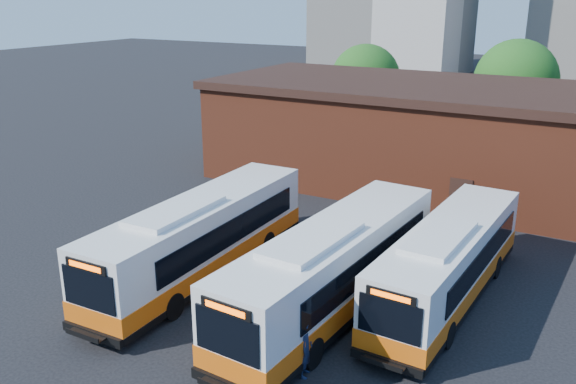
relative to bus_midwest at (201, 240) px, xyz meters
The scene contains 8 objects.
ground 5.64m from the bus_midwest, 20.81° to the right, with size 220.00×220.00×0.00m, color black.
bus_midwest is the anchor object (origin of this frame).
bus_mideast 6.28m from the bus_midwest, ahead, with size 3.62×13.54×3.65m.
bus_east 10.29m from the bus_midwest, 16.59° to the left, with size 3.11×12.35×3.34m.
transit_worker 8.49m from the bus_midwest, 30.36° to the right, with size 0.71×0.47×1.95m, color #111A33.
depot_building 18.84m from the bus_midwest, 74.42° to the left, with size 28.60×12.60×6.40m.
tree_west 30.64m from the bus_midwest, 99.36° to the left, with size 6.00×6.00×7.65m.
tree_mid 33.03m from the bus_midwest, 77.62° to the left, with size 6.56×6.56×8.36m.
Camera 1 is at (10.03, -17.31, 11.74)m, focal length 38.00 mm.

